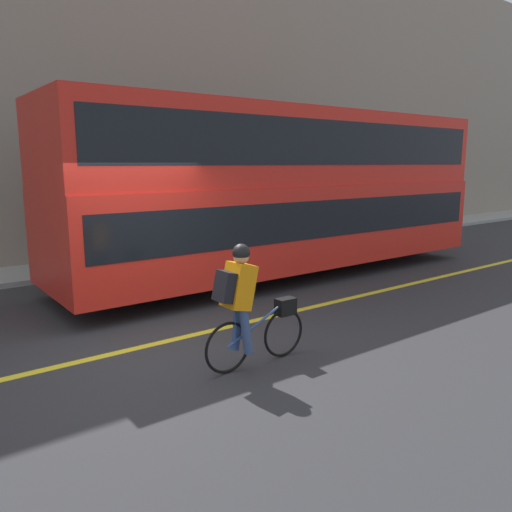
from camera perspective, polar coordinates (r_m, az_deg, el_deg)
ground_plane at (r=7.08m, az=-9.88°, el=-10.21°), size 80.00×80.00×0.00m
road_center_line at (r=7.27m, az=-10.70°, el=-9.66°), size 50.00×0.14×0.01m
sidewalk_curb at (r=12.32m, az=-22.33°, el=-1.63°), size 60.00×1.77×0.12m
building_facade at (r=13.29m, az=-25.10°, el=19.90°), size 60.00×0.30×9.73m
bus at (r=11.05m, az=3.25°, el=8.06°), size 10.11×2.61×3.59m
cyclist_on_bike at (r=6.06m, az=-1.17°, el=-5.21°), size 1.51×0.32×1.56m
trash_bin at (r=15.01m, az=1.69°, el=3.45°), size 0.59×0.59×1.03m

